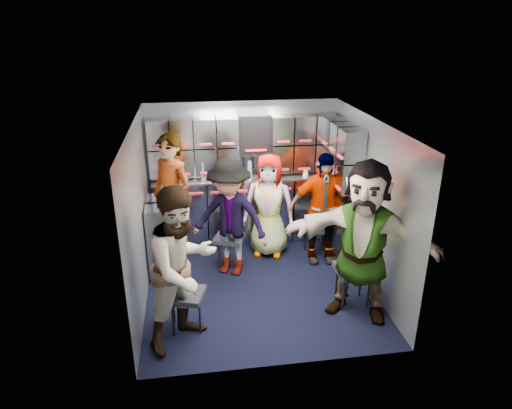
{
  "coord_description": "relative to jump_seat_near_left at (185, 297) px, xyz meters",
  "views": [
    {
      "loc": [
        -0.77,
        -5.01,
        3.2
      ],
      "look_at": [
        0.03,
        0.35,
        0.97
      ],
      "focal_mm": 32.0,
      "sensor_mm": 36.0,
      "label": 1
    }
  ],
  "objects": [
    {
      "name": "attendant_arc_a",
      "position": [
        -0.0,
        -0.18,
        0.46
      ],
      "size": [
        1.07,
        1.05,
        1.74
      ],
      "primitive_type": "imported",
      "rotation": [
        0.0,
        0.0,
        0.7
      ],
      "color": "black",
      "rests_on": "ground"
    },
    {
      "name": "jump_seat_near_left",
      "position": [
        0.0,
        0.0,
        0.0
      ],
      "size": [
        0.48,
        0.46,
        0.46
      ],
      "rotation": [
        0.0,
        0.0,
        -0.29
      ],
      "color": "black",
      "rests_on": "ground"
    },
    {
      "name": "cart_bank_left",
      "position": [
        -0.28,
        1.33,
        0.09
      ],
      "size": [
        0.38,
        0.76,
        0.99
      ],
      "primitive_type": "cube",
      "color": "gray",
      "rests_on": "ground"
    },
    {
      "name": "locker_bank_right",
      "position": [
        2.16,
        1.47,
        1.08
      ],
      "size": [
        0.28,
        1.0,
        0.82
      ],
      "primitive_type": "cube",
      "color": "gray",
      "rests_on": "wall_right"
    },
    {
      "name": "jump_seat_mid_right",
      "position": [
        1.87,
        1.47,
        -0.01
      ],
      "size": [
        0.42,
        0.41,
        0.44
      ],
      "rotation": [
        0.0,
        0.0,
        0.15
      ],
      "color": "black",
      "rests_on": "ground"
    },
    {
      "name": "cup_left",
      "position": [
        0.04,
        2.0,
        0.67
      ],
      "size": [
        0.07,
        0.07,
        0.09
      ],
      "primitive_type": "cylinder",
      "color": "tan",
      "rests_on": "counter"
    },
    {
      "name": "ceiling",
      "position": [
        0.91,
        0.77,
        1.69
      ],
      "size": [
        2.8,
        3.0,
        0.02
      ],
      "primitive_type": "cube",
      "color": "silver",
      "rests_on": "wall_back"
    },
    {
      "name": "wall_back",
      "position": [
        0.91,
        2.27,
        0.64
      ],
      "size": [
        2.8,
        0.04,
        2.1
      ],
      "primitive_type": "cube",
      "color": "#979EA5",
      "rests_on": "ground"
    },
    {
      "name": "floor",
      "position": [
        0.91,
        0.77,
        -0.41
      ],
      "size": [
        3.0,
        3.0,
        0.0
      ],
      "primitive_type": "plane",
      "color": "black",
      "rests_on": "ground"
    },
    {
      "name": "red_latch_strip",
      "position": [
        0.91,
        1.86,
        0.47
      ],
      "size": [
        2.6,
        0.02,
        0.03
      ],
      "primitive_type": "cube",
      "color": "#A31A24",
      "rests_on": "cart_bank_back"
    },
    {
      "name": "attendant_arc_b",
      "position": [
        0.6,
        1.13,
        0.39
      ],
      "size": [
        1.18,
        1.0,
        1.59
      ],
      "primitive_type": "imported",
      "rotation": [
        0.0,
        0.0,
        -0.49
      ],
      "color": "black",
      "rests_on": "ground"
    },
    {
      "name": "bottle_left",
      "position": [
        0.3,
        2.01,
        0.76
      ],
      "size": [
        0.07,
        0.07,
        0.27
      ],
      "primitive_type": "cylinder",
      "color": "white",
      "rests_on": "counter"
    },
    {
      "name": "jump_seat_center",
      "position": [
        1.19,
        1.78,
        -0.01
      ],
      "size": [
        0.44,
        0.42,
        0.45
      ],
      "rotation": [
        0.0,
        0.0,
        0.16
      ],
      "color": "black",
      "rests_on": "ground"
    },
    {
      "name": "wall_left",
      "position": [
        -0.49,
        0.77,
        0.64
      ],
      "size": [
        0.04,
        3.0,
        2.1
      ],
      "primitive_type": "cube",
      "color": "#979EA5",
      "rests_on": "ground"
    },
    {
      "name": "cart_bank_back",
      "position": [
        0.91,
        2.06,
        0.09
      ],
      "size": [
        2.68,
        0.38,
        0.99
      ],
      "primitive_type": "cube",
      "color": "gray",
      "rests_on": "ground"
    },
    {
      "name": "jump_seat_mid_left",
      "position": [
        0.6,
        1.31,
        -0.01
      ],
      "size": [
        0.47,
        0.46,
        0.44
      ],
      "rotation": [
        0.0,
        0.0,
        -0.34
      ],
      "color": "black",
      "rests_on": "ground"
    },
    {
      "name": "attendant_arc_e",
      "position": [
        1.96,
        0.01,
        0.52
      ],
      "size": [
        1.75,
        1.36,
        1.85
      ],
      "primitive_type": "imported",
      "rotation": [
        0.0,
        0.0,
        -0.54
      ],
      "color": "black",
      "rests_on": "ground"
    },
    {
      "name": "attendant_arc_c",
      "position": [
        1.19,
        1.6,
        0.34
      ],
      "size": [
        0.84,
        0.67,
        1.49
      ],
      "primitive_type": "imported",
      "rotation": [
        0.0,
        0.0,
        -0.31
      ],
      "color": "black",
      "rests_on": "ground"
    },
    {
      "name": "right_cabinet",
      "position": [
        2.16,
        1.37,
        0.09
      ],
      "size": [
        0.28,
        1.2,
        1.0
      ],
      "primitive_type": "cube",
      "color": "gray",
      "rests_on": "ground"
    },
    {
      "name": "attendant_arc_d",
      "position": [
        1.87,
        1.29,
        0.38
      ],
      "size": [
        0.95,
        0.45,
        1.57
      ],
      "primitive_type": "imported",
      "rotation": [
        0.0,
        0.0,
        -0.08
      ],
      "color": "black",
      "rests_on": "ground"
    },
    {
      "name": "jump_seat_near_right",
      "position": [
        1.96,
        0.19,
        0.03
      ],
      "size": [
        0.43,
        0.41,
        0.49
      ],
      "rotation": [
        0.0,
        0.0,
        0.03
      ],
      "color": "black",
      "rests_on": "ground"
    },
    {
      "name": "cup_right",
      "position": [
        1.81,
        2.0,
        0.68
      ],
      "size": [
        0.07,
        0.07,
        0.11
      ],
      "primitive_type": "cylinder",
      "color": "tan",
      "rests_on": "counter"
    },
    {
      "name": "wall_right",
      "position": [
        2.31,
        0.77,
        0.64
      ],
      "size": [
        0.04,
        3.0,
        2.1
      ],
      "primitive_type": "cube",
      "color": "#979EA5",
      "rests_on": "ground"
    },
    {
      "name": "attendant_standing",
      "position": [
        -0.14,
        1.5,
        0.52
      ],
      "size": [
        0.79,
        0.79,
        1.85
      ],
      "primitive_type": "imported",
      "rotation": [
        0.0,
        0.0,
        -0.81
      ],
      "color": "black",
      "rests_on": "ground"
    },
    {
      "name": "counter",
      "position": [
        0.91,
        2.06,
        0.61
      ],
      "size": [
        2.68,
        0.42,
        0.03
      ],
      "primitive_type": "cube",
      "color": "#B0B2B7",
      "rests_on": "cart_bank_back"
    },
    {
      "name": "locker_bank_back",
      "position": [
        0.91,
        2.12,
        1.08
      ],
      "size": [
        2.68,
        0.28,
        0.82
      ],
      "primitive_type": "cube",
      "color": "gray",
      "rests_on": "wall_back"
    },
    {
      "name": "coffee_niche",
      "position": [
        1.09,
        2.18,
        1.06
      ],
      "size": [
        0.46,
        0.16,
        0.84
      ],
      "primitive_type": null,
      "color": "black",
      "rests_on": "wall_back"
    },
    {
      "name": "bottle_mid",
      "position": [
        0.98,
        2.01,
        0.74
      ],
      "size": [
        0.06,
        0.06,
        0.24
      ],
      "primitive_type": "cylinder",
      "color": "white",
      "rests_on": "counter"
    },
    {
      "name": "bottle_right",
      "position": [
        1.28,
        2.01,
        0.76
      ],
      "size": [
        0.07,
        0.07,
        0.27
      ],
      "primitive_type": "cylinder",
      "color": "white",
      "rests_on": "counter"
    }
  ]
}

